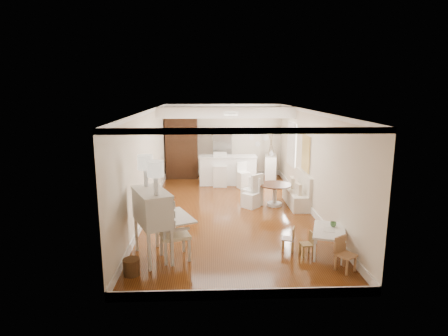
{
  "coord_description": "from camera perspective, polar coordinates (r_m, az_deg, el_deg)",
  "views": [
    {
      "loc": [
        -0.56,
        -10.0,
        3.36
      ],
      "look_at": [
        -0.15,
        0.3,
        1.18
      ],
      "focal_mm": 30.0,
      "sensor_mm": 36.0,
      "label": 1
    }
  ],
  "objects": [
    {
      "name": "pantry_cabinet",
      "position": [
        14.38,
        -6.44,
        3.02
      ],
      "size": [
        1.2,
        0.6,
        2.3
      ],
      "primitive_type": "cube",
      "color": "#381E11",
      "rests_on": "ground"
    },
    {
      "name": "kids_chair_a",
      "position": [
        7.99,
        12.48,
        -11.21
      ],
      "size": [
        0.28,
        0.28,
        0.51
      ],
      "primitive_type": "cube",
      "rotation": [
        0.0,
        0.0,
        -1.44
      ],
      "color": "#9A7846",
      "rests_on": "ground"
    },
    {
      "name": "banquette",
      "position": [
        11.17,
        10.98,
        -3.16
      ],
      "size": [
        0.52,
        1.6,
        0.98
      ],
      "primitive_type": "cube",
      "color": "silver",
      "rests_on": "ground"
    },
    {
      "name": "sideboard",
      "position": [
        14.33,
        7.1,
        0.12
      ],
      "size": [
        0.55,
        0.99,
        0.89
      ],
      "primitive_type": "cube",
      "rotation": [
        0.0,
        0.0,
        -0.15
      ],
      "color": "silver",
      "rests_on": "ground"
    },
    {
      "name": "slip_chair_far",
      "position": [
        11.0,
        4.29,
        -3.25
      ],
      "size": [
        0.66,
        0.66,
        0.97
      ],
      "primitive_type": "cube",
      "rotation": [
        0.0,
        0.0,
        -2.46
      ],
      "color": "silver",
      "rests_on": "ground"
    },
    {
      "name": "breakfast_counter",
      "position": [
        13.42,
        0.56,
        -0.31
      ],
      "size": [
        2.05,
        0.65,
        1.03
      ],
      "primitive_type": "cube",
      "color": "white",
      "rests_on": "ground"
    },
    {
      "name": "bar_stool_right",
      "position": [
        12.87,
        3.0,
        -1.15
      ],
      "size": [
        0.47,
        0.47,
        0.9
      ],
      "primitive_type": "cube",
      "rotation": [
        0.0,
        0.0,
        0.4
      ],
      "color": "white",
      "rests_on": "ground"
    },
    {
      "name": "kids_chair_c",
      "position": [
        7.52,
        18.08,
        -12.41
      ],
      "size": [
        0.44,
        0.44,
        0.66
      ],
      "primitive_type": "cube",
      "rotation": [
        0.0,
        0.0,
        0.59
      ],
      "color": "#A5744B",
      "rests_on": "ground"
    },
    {
      "name": "room",
      "position": [
        10.43,
        1.01,
        4.34
      ],
      "size": [
        9.0,
        9.04,
        2.82
      ],
      "color": "brown",
      "rests_on": "ground"
    },
    {
      "name": "branch_vase",
      "position": [
        14.26,
        7.23,
        2.32
      ],
      "size": [
        0.21,
        0.21,
        0.21
      ],
      "primitive_type": "imported",
      "rotation": [
        0.0,
        0.0,
        -0.04
      ],
      "color": "silver",
      "rests_on": "sideboard"
    },
    {
      "name": "bar_stool_left",
      "position": [
        13.11,
        -0.61,
        -0.24
      ],
      "size": [
        0.5,
        0.5,
        1.19
      ],
      "primitive_type": "cube",
      "rotation": [
        0.0,
        0.0,
        -0.06
      ],
      "color": "white",
      "rests_on": "ground"
    },
    {
      "name": "wicker_basket",
      "position": [
        7.31,
        -13.92,
        -14.43
      ],
      "size": [
        0.32,
        0.32,
        0.31
      ],
      "primitive_type": "cylinder",
      "rotation": [
        0.0,
        0.0,
        0.03
      ],
      "color": "#4F3118",
      "rests_on": "ground"
    },
    {
      "name": "pencil_cup",
      "position": [
        8.26,
        16.31,
        -8.25
      ],
      "size": [
        0.16,
        0.16,
        0.1
      ],
      "primitive_type": "imported",
      "rotation": [
        0.0,
        0.0,
        0.29
      ],
      "color": "#578E53",
      "rests_on": "kids_table"
    },
    {
      "name": "gustavian_armchair",
      "position": [
        7.66,
        -7.54,
        -9.91
      ],
      "size": [
        0.75,
        0.75,
        1.04
      ],
      "primitive_type": "cube",
      "rotation": [
        0.0,
        0.0,
        1.88
      ],
      "color": "beige",
      "rests_on": "ground"
    },
    {
      "name": "kids_chair_b",
      "position": [
        8.17,
        9.74,
        -10.52
      ],
      "size": [
        0.32,
        0.32,
        0.53
      ],
      "primitive_type": "cube",
      "rotation": [
        0.0,
        0.0,
        -1.91
      ],
      "color": "tan",
      "rests_on": "ground"
    },
    {
      "name": "secretary_bureau",
      "position": [
        7.67,
        -10.83,
        -8.49
      ],
      "size": [
        1.48,
        1.49,
        1.42
      ],
      "primitive_type": "cube",
      "rotation": [
        0.0,
        0.0,
        0.42
      ],
      "color": "beige",
      "rests_on": "ground"
    },
    {
      "name": "kids_table",
      "position": [
        8.19,
        15.66,
        -10.75
      ],
      "size": [
        0.93,
        1.19,
        0.52
      ],
      "primitive_type": "cube",
      "rotation": [
        0.0,
        0.0,
        -0.32
      ],
      "color": "white",
      "rests_on": "ground"
    },
    {
      "name": "slip_chair_near",
      "position": [
        10.82,
        4.13,
        -3.84
      ],
      "size": [
        0.58,
        0.58,
        0.85
      ],
      "primitive_type": "cube",
      "rotation": [
        0.0,
        0.0,
        -0.74
      ],
      "color": "white",
      "rests_on": "ground"
    },
    {
      "name": "dining_table",
      "position": [
        11.07,
        7.73,
        -4.09
      ],
      "size": [
        1.15,
        1.15,
        0.65
      ],
      "primitive_type": "cylinder",
      "rotation": [
        0.0,
        0.0,
        -0.24
      ],
      "color": "#422315",
      "rests_on": "ground"
    },
    {
      "name": "fridge",
      "position": [
        14.38,
        1.15,
        2.08
      ],
      "size": [
        0.75,
        0.65,
        1.8
      ],
      "primitive_type": "imported",
      "color": "silver",
      "rests_on": "ground"
    }
  ]
}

